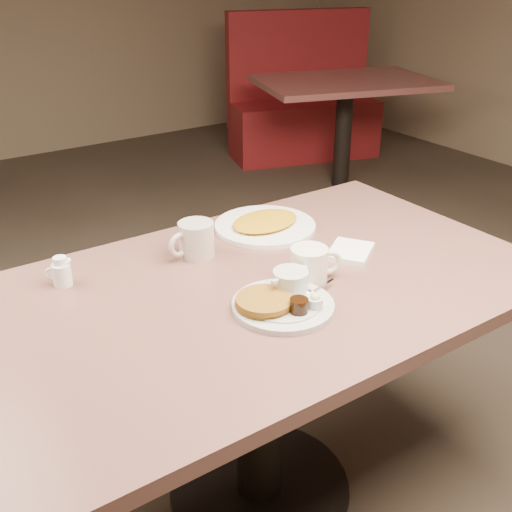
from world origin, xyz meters
TOP-DOWN VIEW (x-y plane):
  - room at (0.00, 0.00)m, footprint 7.04×8.04m
  - diner_table at (0.00, 0.00)m, footprint 1.50×0.90m
  - main_plate at (-0.02, -0.13)m, footprint 0.32×0.28m
  - coffee_mug_near at (0.12, -0.06)m, footprint 0.15×0.13m
  - napkin at (0.31, -0.01)m, footprint 0.18×0.17m
  - coffee_mug_far at (-0.06, 0.23)m, footprint 0.15×0.11m
  - creamer_right at (-0.43, 0.28)m, footprint 0.07×0.05m
  - hash_plate at (0.21, 0.28)m, footprint 0.36×0.36m
  - booth_back_right at (2.30, 2.67)m, footprint 1.52×1.65m

SIDE VIEW (x-z plane):
  - booth_back_right at x=2.30m, z-range -0.15..0.97m
  - diner_table at x=0.00m, z-range 0.21..0.96m
  - napkin at x=0.31m, z-range 0.75..0.77m
  - hash_plate at x=0.21m, z-range 0.75..0.78m
  - main_plate at x=-0.02m, z-range 0.74..0.81m
  - creamer_right at x=-0.43m, z-range 0.75..0.83m
  - coffee_mug_near at x=0.12m, z-range 0.75..0.84m
  - coffee_mug_far at x=-0.06m, z-range 0.75..0.85m
  - room at x=0.00m, z-range -0.02..2.82m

